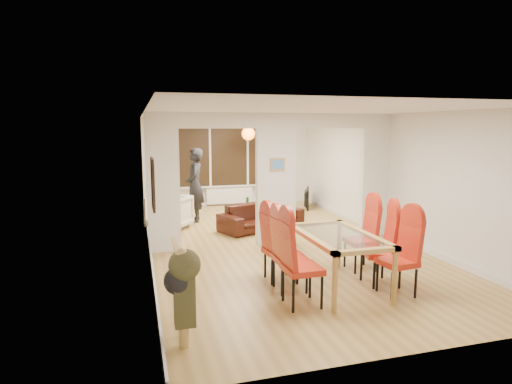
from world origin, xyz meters
name	(u,v)px	position (x,y,z in m)	size (l,w,h in m)	color
floor	(275,243)	(0.00, 0.00, 0.00)	(5.00, 9.00, 0.01)	#B18B47
room_walls	(276,179)	(0.00, 0.00, 1.30)	(5.00, 9.00, 2.60)	silver
divider_wall	(276,179)	(0.00, 0.00, 1.30)	(5.00, 0.18, 2.60)	white
bay_window_blinds	(229,155)	(0.00, 4.44, 1.50)	(3.00, 0.08, 1.80)	black
radiator	(230,195)	(0.00, 4.40, 0.30)	(1.40, 0.08, 0.50)	white
pendant_light	(248,134)	(0.30, 3.30, 2.15)	(0.36, 0.36, 0.36)	orange
stair_newel	(178,281)	(-2.25, -3.20, 0.55)	(0.40, 1.20, 1.10)	tan
wall_poster	(153,184)	(-2.47, -2.40, 1.60)	(0.04, 0.52, 0.67)	gray
pillar_photo	(277,165)	(0.00, -0.10, 1.60)	(0.30, 0.03, 0.25)	#4C8CD8
dining_table	(337,260)	(0.11, -2.55, 0.40)	(0.96, 1.71, 0.80)	#AB843F
dining_chair_la	(302,262)	(-0.63, -3.02, 0.59)	(0.47, 0.47, 1.18)	#B52512
dining_chair_lb	(290,253)	(-0.60, -2.49, 0.56)	(0.45, 0.45, 1.12)	#B52512
dining_chair_lc	(280,246)	(-0.61, -2.06, 0.54)	(0.44, 0.44, 1.09)	#B52512
dining_chair_ra	(397,256)	(0.77, -3.05, 0.56)	(0.45, 0.45, 1.12)	#B52512
dining_chair_rb	(379,247)	(0.77, -2.60, 0.56)	(0.45, 0.45, 1.12)	#B52512
dining_chair_rc	(361,237)	(0.82, -1.95, 0.55)	(0.44, 0.44, 1.11)	#B52512
sofa	(262,216)	(0.07, 1.24, 0.29)	(2.00, 0.78, 0.58)	black
armchair	(169,212)	(-1.98, 1.78, 0.39)	(0.83, 0.85, 0.77)	beige
person	(195,185)	(-1.29, 2.43, 0.91)	(0.44, 0.66, 1.82)	black
television	(304,198)	(2.00, 3.39, 0.29)	(0.13, 0.99, 0.57)	black
coffee_table	(255,212)	(0.31, 2.67, 0.11)	(0.96, 0.48, 0.22)	#322111
bottle	(247,202)	(0.11, 2.69, 0.37)	(0.08, 0.08, 0.30)	#143F19
bowl	(257,207)	(0.35, 2.65, 0.25)	(0.22, 0.22, 0.05)	#322111
shoes	(275,246)	(-0.14, -0.37, 0.05)	(0.23, 0.24, 0.09)	black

